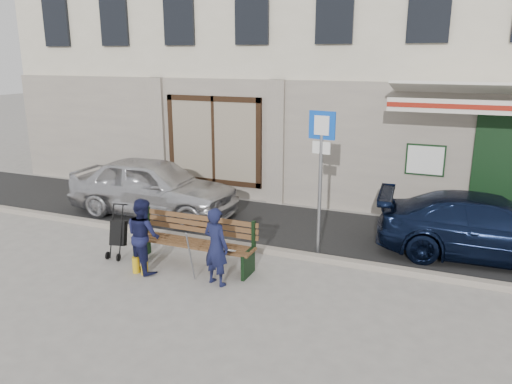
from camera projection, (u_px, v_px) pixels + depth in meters
The scene contains 11 objects.
ground at pixel (252, 287), 8.45m from camera, with size 80.00×80.00×0.00m, color #9E9991.
asphalt_lane at pixel (306, 230), 11.21m from camera, with size 60.00×3.20×0.01m, color #282828.
curb at pixel (282, 252), 9.77m from camera, with size 60.00×0.18×0.12m, color #9E9384.
building at pixel (364, 14), 14.66m from camera, with size 20.00×8.27×10.00m.
car_silver at pixel (153, 186), 12.12m from camera, with size 1.68×4.19×1.43m, color silver.
car_navy at pixel (490, 228), 9.51m from camera, with size 1.70×4.19×1.22m, color black.
parking_sign at pixel (321, 160), 9.30m from camera, with size 0.52×0.12×2.81m.
bench at pixel (191, 242), 9.20m from camera, with size 2.40×1.17×0.98m.
man at pixel (216, 247), 8.39m from camera, with size 0.50×0.33×1.36m, color #141839.
woman at pixel (143, 235), 8.92m from camera, with size 0.66×0.52×1.36m, color #16183D.
stroller at pixel (118, 234), 9.61m from camera, with size 0.35×0.46×1.03m.
Camera 1 is at (3.05, -7.11, 3.78)m, focal length 35.00 mm.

